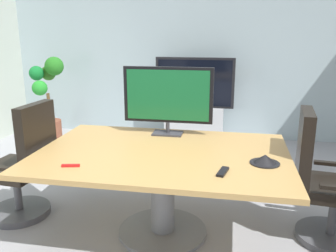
% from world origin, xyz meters
% --- Properties ---
extents(ground_plane, '(7.50, 7.50, 0.00)m').
position_xyz_m(ground_plane, '(0.00, 0.00, 0.00)').
color(ground_plane, '#99999E').
extents(wall_back_glass_partition, '(6.15, 0.10, 2.92)m').
position_xyz_m(wall_back_glass_partition, '(0.00, 3.25, 1.46)').
color(wall_back_glass_partition, '#9EB2B7').
rests_on(wall_back_glass_partition, ground).
extents(conference_table, '(2.04, 1.37, 0.74)m').
position_xyz_m(conference_table, '(0.08, 0.19, 0.58)').
color(conference_table, '#B2894C').
rests_on(conference_table, ground).
extents(office_chair_left, '(0.61, 0.59, 1.09)m').
position_xyz_m(office_chair_left, '(-1.22, 0.24, 0.46)').
color(office_chair_left, '#4C4C51').
rests_on(office_chair_left, ground).
extents(office_chair_right, '(0.62, 0.60, 1.09)m').
position_xyz_m(office_chair_right, '(1.38, 0.35, 0.46)').
color(office_chair_right, '#4C4C51').
rests_on(office_chair_right, ground).
extents(tv_monitor, '(0.84, 0.18, 0.64)m').
position_xyz_m(tv_monitor, '(0.03, 0.71, 1.10)').
color(tv_monitor, '#333338').
rests_on(tv_monitor, conference_table).
extents(wall_display_unit, '(1.20, 0.36, 1.31)m').
position_xyz_m(wall_display_unit, '(0.04, 2.89, 0.44)').
color(wall_display_unit, '#B7BABC').
rests_on(wall_display_unit, ground).
extents(potted_plant, '(0.53, 0.58, 1.31)m').
position_xyz_m(potted_plant, '(-2.24, 2.59, 0.72)').
color(potted_plant, brown).
rests_on(potted_plant, ground).
extents(conference_phone, '(0.22, 0.22, 0.07)m').
position_xyz_m(conference_phone, '(0.88, 0.07, 0.77)').
color(conference_phone, black).
rests_on(conference_phone, conference_table).
extents(remote_control, '(0.09, 0.18, 0.02)m').
position_xyz_m(remote_control, '(0.58, -0.17, 0.75)').
color(remote_control, black).
rests_on(remote_control, conference_table).
extents(whiteboard_marker, '(0.13, 0.05, 0.02)m').
position_xyz_m(whiteboard_marker, '(-0.51, -0.26, 0.75)').
color(whiteboard_marker, red).
rests_on(whiteboard_marker, conference_table).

